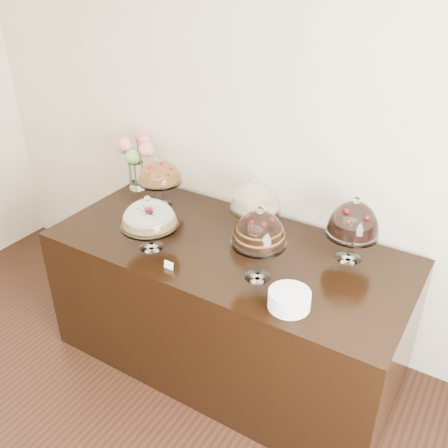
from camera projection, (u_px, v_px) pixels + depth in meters
The scene contains 10 objects.
wall_back at pixel (274, 125), 3.12m from camera, with size 5.00×0.04×3.00m, color beige.
display_counter at pixel (228, 305), 3.24m from camera, with size 2.20×1.00×0.90m, color black.
cake_stand_sugar_sponge at pixel (149, 216), 2.90m from camera, with size 0.34×0.34×0.34m.
cake_stand_choco_layer at pixel (259, 231), 2.60m from camera, with size 0.30×0.30×0.44m.
cake_stand_cheesecake at pixel (256, 199), 3.08m from camera, with size 0.32×0.32×0.35m.
cake_stand_dark_choco at pixel (354, 221), 2.78m from camera, with size 0.30×0.30×0.40m.
cake_stand_fruit_tart at pixel (160, 174), 3.37m from camera, with size 0.31×0.31×0.36m.
flower_vase at pixel (135, 155), 3.59m from camera, with size 0.31×0.28×0.41m.
plate_stack at pixel (289, 300), 2.49m from camera, with size 0.21×0.21×0.09m.
price_card_left at pixel (169, 265), 2.80m from camera, with size 0.06×0.01×0.04m, color white.
Camera 1 is at (1.31, 0.27, 2.52)m, focal length 40.00 mm.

